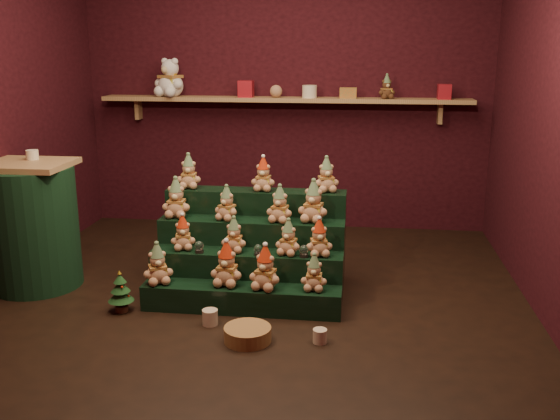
# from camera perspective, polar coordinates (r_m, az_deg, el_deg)

# --- Properties ---
(ground) EXTENTS (4.00, 4.00, 0.00)m
(ground) POSITION_cam_1_polar(r_m,az_deg,el_deg) (4.64, -2.53, -8.10)
(ground) COLOR black
(ground) RESTS_ON ground
(back_wall) EXTENTS (4.00, 0.10, 2.80)m
(back_wall) POSITION_cam_1_polar(r_m,az_deg,el_deg) (6.32, 0.55, 11.10)
(back_wall) COLOR black
(back_wall) RESTS_ON ground
(front_wall) EXTENTS (4.00, 0.10, 2.80)m
(front_wall) POSITION_cam_1_polar(r_m,az_deg,el_deg) (2.32, -11.59, 4.48)
(front_wall) COLOR black
(front_wall) RESTS_ON ground
(back_shelf) EXTENTS (3.60, 0.26, 0.24)m
(back_shelf) POSITION_cam_1_polar(r_m,az_deg,el_deg) (6.15, 0.35, 10.02)
(back_shelf) COLOR tan
(back_shelf) RESTS_ON ground
(riser_tier_front) EXTENTS (1.40, 0.22, 0.18)m
(riser_tier_front) POSITION_cam_1_polar(r_m,az_deg,el_deg) (4.42, -3.55, -8.08)
(riser_tier_front) COLOR black
(riser_tier_front) RESTS_ON ground
(riser_tier_midfront) EXTENTS (1.40, 0.22, 0.36)m
(riser_tier_midfront) POSITION_cam_1_polar(r_m,az_deg,el_deg) (4.59, -3.05, -5.99)
(riser_tier_midfront) COLOR black
(riser_tier_midfront) RESTS_ON ground
(riser_tier_midback) EXTENTS (1.40, 0.22, 0.54)m
(riser_tier_midback) POSITION_cam_1_polar(r_m,az_deg,el_deg) (4.76, -2.59, -4.04)
(riser_tier_midback) COLOR black
(riser_tier_midback) RESTS_ON ground
(riser_tier_back) EXTENTS (1.40, 0.22, 0.72)m
(riser_tier_back) POSITION_cam_1_polar(r_m,az_deg,el_deg) (4.94, -2.16, -2.24)
(riser_tier_back) COLOR black
(riser_tier_back) RESTS_ON ground
(teddy_0) EXTENTS (0.27, 0.26, 0.29)m
(teddy_0) POSITION_cam_1_polar(r_m,az_deg,el_deg) (4.47, -11.14, -4.82)
(teddy_0) COLOR tan
(teddy_0) RESTS_ON riser_tier_front
(teddy_1) EXTENTS (0.24, 0.22, 0.31)m
(teddy_1) POSITION_cam_1_polar(r_m,az_deg,el_deg) (4.37, -4.90, -4.93)
(teddy_1) COLOR tan
(teddy_1) RESTS_ON riser_tier_front
(teddy_2) EXTENTS (0.26, 0.24, 0.31)m
(teddy_2) POSITION_cam_1_polar(r_m,az_deg,el_deg) (4.29, -1.35, -5.29)
(teddy_2) COLOR tan
(teddy_2) RESTS_ON riser_tier_front
(teddy_3) EXTENTS (0.18, 0.17, 0.25)m
(teddy_3) POSITION_cam_1_polar(r_m,az_deg,el_deg) (4.28, 3.14, -5.71)
(teddy_3) COLOR tan
(teddy_3) RESTS_ON riser_tier_front
(teddy_4) EXTENTS (0.21, 0.20, 0.25)m
(teddy_4) POSITION_cam_1_polar(r_m,az_deg,el_deg) (4.60, -8.87, -2.06)
(teddy_4) COLOR tan
(teddy_4) RESTS_ON riser_tier_midfront
(teddy_5) EXTENTS (0.19, 0.17, 0.25)m
(teddy_5) POSITION_cam_1_polar(r_m,az_deg,el_deg) (4.51, -4.23, -2.26)
(teddy_5) COLOR tan
(teddy_5) RESTS_ON riser_tier_midfront
(teddy_6) EXTENTS (0.22, 0.21, 0.26)m
(teddy_6) POSITION_cam_1_polar(r_m,az_deg,el_deg) (4.43, 0.78, -2.51)
(teddy_6) COLOR tan
(teddy_6) RESTS_ON riser_tier_midfront
(teddy_7) EXTENTS (0.23, 0.21, 0.26)m
(teddy_7) POSITION_cam_1_polar(r_m,az_deg,el_deg) (4.42, 3.58, -2.53)
(teddy_7) COLOR tan
(teddy_7) RESTS_ON riser_tier_midfront
(teddy_8) EXTENTS (0.22, 0.20, 0.30)m
(teddy_8) POSITION_cam_1_polar(r_m,az_deg,el_deg) (4.78, -9.47, 1.11)
(teddy_8) COLOR tan
(teddy_8) RESTS_ON riser_tier_midback
(teddy_9) EXTENTS (0.23, 0.22, 0.26)m
(teddy_9) POSITION_cam_1_polar(r_m,az_deg,el_deg) (4.67, -4.89, 0.64)
(teddy_9) COLOR tan
(teddy_9) RESTS_ON riser_tier_midback
(teddy_10) EXTENTS (0.22, 0.21, 0.27)m
(teddy_10) POSITION_cam_1_polar(r_m,az_deg,el_deg) (4.59, -0.01, 0.56)
(teddy_10) COLOR tan
(teddy_10) RESTS_ON riser_tier_midback
(teddy_11) EXTENTS (0.26, 0.24, 0.31)m
(teddy_11) POSITION_cam_1_polar(r_m,az_deg,el_deg) (4.60, 3.08, 0.80)
(teddy_11) COLOR tan
(teddy_11) RESTS_ON riser_tier_midback
(teddy_12) EXTENTS (0.21, 0.19, 0.27)m
(teddy_12) POSITION_cam_1_polar(r_m,az_deg,el_deg) (4.94, -8.34, 3.52)
(teddy_12) COLOR tan
(teddy_12) RESTS_ON riser_tier_back
(teddy_13) EXTENTS (0.19, 0.17, 0.26)m
(teddy_13) POSITION_cam_1_polar(r_m,az_deg,el_deg) (4.80, -1.54, 3.29)
(teddy_13) COLOR tan
(teddy_13) RESTS_ON riser_tier_back
(teddy_14) EXTENTS (0.23, 0.22, 0.27)m
(teddy_14) POSITION_cam_1_polar(r_m,az_deg,el_deg) (4.78, 4.25, 3.24)
(teddy_14) COLOR tan
(teddy_14) RESTS_ON riser_tier_back
(snow_globe_a) EXTENTS (0.07, 0.07, 0.09)m
(snow_globe_a) POSITION_cam_1_polar(r_m,az_deg,el_deg) (4.53, -7.40, -3.36)
(snow_globe_a) COLOR black
(snow_globe_a) RESTS_ON riser_tier_midfront
(snow_globe_b) EXTENTS (0.06, 0.06, 0.08)m
(snow_globe_b) POSITION_cam_1_polar(r_m,az_deg,el_deg) (4.44, -2.03, -3.66)
(snow_globe_b) COLOR black
(snow_globe_b) RESTS_ON riser_tier_midfront
(snow_globe_c) EXTENTS (0.07, 0.07, 0.09)m
(snow_globe_c) POSITION_cam_1_polar(r_m,az_deg,el_deg) (4.40, 2.20, -3.77)
(snow_globe_c) COLOR black
(snow_globe_c) RESTS_ON riser_tier_midfront
(side_table) EXTENTS (0.68, 0.68, 0.97)m
(side_table) POSITION_cam_1_polar(r_m,az_deg,el_deg) (5.10, -21.68, -1.33)
(side_table) COLOR tan
(side_table) RESTS_ON ground
(table_ornament) EXTENTS (0.09, 0.09, 0.07)m
(table_ornament) POSITION_cam_1_polar(r_m,az_deg,el_deg) (5.08, -21.71, 4.72)
(table_ornament) COLOR beige
(table_ornament) RESTS_ON side_table
(mini_christmas_tree) EXTENTS (0.18, 0.18, 0.31)m
(mini_christmas_tree) POSITION_cam_1_polar(r_m,az_deg,el_deg) (4.51, -14.36, -7.23)
(mini_christmas_tree) COLOR #432418
(mini_christmas_tree) RESTS_ON ground
(mug_left) EXTENTS (0.10, 0.10, 0.10)m
(mug_left) POSITION_cam_1_polar(r_m,az_deg,el_deg) (4.24, -6.41, -9.72)
(mug_left) COLOR beige
(mug_left) RESTS_ON ground
(mug_right) EXTENTS (0.09, 0.09, 0.09)m
(mug_right) POSITION_cam_1_polar(r_m,az_deg,el_deg) (3.99, 3.67, -11.43)
(mug_right) COLOR beige
(mug_right) RESTS_ON ground
(wicker_basket) EXTENTS (0.33, 0.33, 0.09)m
(wicker_basket) POSITION_cam_1_polar(r_m,az_deg,el_deg) (4.00, -2.98, -11.27)
(wicker_basket) COLOR #8F5D39
(wicker_basket) RESTS_ON ground
(white_bear) EXTENTS (0.43, 0.41, 0.47)m
(white_bear) POSITION_cam_1_polar(r_m,az_deg,el_deg) (6.34, -10.01, 12.28)
(white_bear) COLOR white
(white_bear) RESTS_ON back_shelf
(brown_bear) EXTENTS (0.19, 0.18, 0.22)m
(brown_bear) POSITION_cam_1_polar(r_m,az_deg,el_deg) (6.07, 9.72, 11.04)
(brown_bear) COLOR #532F1B
(brown_bear) RESTS_ON back_shelf
(gift_tin_red_a) EXTENTS (0.14, 0.14, 0.16)m
(gift_tin_red_a) POSITION_cam_1_polar(r_m,az_deg,el_deg) (6.18, -3.13, 11.00)
(gift_tin_red_a) COLOR #AE1A27
(gift_tin_red_a) RESTS_ON back_shelf
(gift_tin_cream) EXTENTS (0.14, 0.14, 0.12)m
(gift_tin_cream) POSITION_cam_1_polar(r_m,az_deg,el_deg) (6.10, 2.72, 10.77)
(gift_tin_cream) COLOR beige
(gift_tin_cream) RESTS_ON back_shelf
(gift_tin_red_b) EXTENTS (0.12, 0.12, 0.14)m
(gift_tin_red_b) POSITION_cam_1_polar(r_m,az_deg,el_deg) (6.13, 14.78, 10.42)
(gift_tin_red_b) COLOR #AE1A27
(gift_tin_red_b) RESTS_ON back_shelf
(shelf_plush_ball) EXTENTS (0.12, 0.12, 0.12)m
(shelf_plush_ball) POSITION_cam_1_polar(r_m,az_deg,el_deg) (6.13, -0.36, 10.81)
(shelf_plush_ball) COLOR tan
(shelf_plush_ball) RESTS_ON back_shelf
(scarf_gift_box) EXTENTS (0.16, 0.10, 0.10)m
(scarf_gift_box) POSITION_cam_1_polar(r_m,az_deg,el_deg) (6.08, 6.25, 10.59)
(scarf_gift_box) COLOR #D65C1E
(scarf_gift_box) RESTS_ON back_shelf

